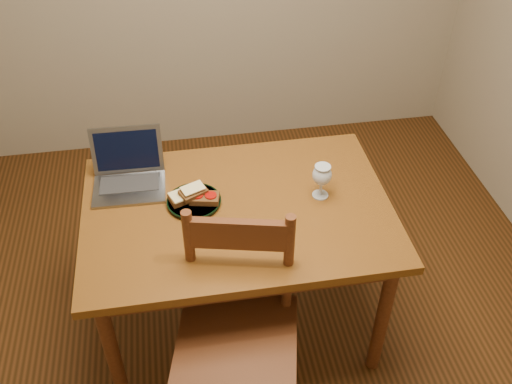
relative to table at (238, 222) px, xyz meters
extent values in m
cube|color=black|center=(0.10, 0.01, -0.66)|extent=(3.20, 3.20, 0.02)
cube|color=#41210A|center=(0.00, 0.00, 0.07)|extent=(1.30, 0.90, 0.04)
cylinder|color=#3D1E0C|center=(-0.57, -0.37, -0.30)|extent=(0.06, 0.06, 0.70)
cylinder|color=#3D1E0C|center=(0.57, -0.37, -0.30)|extent=(0.06, 0.06, 0.70)
cylinder|color=#3D1E0C|center=(-0.57, 0.37, -0.30)|extent=(0.06, 0.06, 0.70)
cylinder|color=#3D1E0C|center=(0.57, 0.37, -0.30)|extent=(0.06, 0.06, 0.70)
cube|color=#3D1E0C|center=(-0.07, -0.47, -0.18)|extent=(0.55, 0.53, 0.04)
cube|color=#3D1E0C|center=(-0.04, -0.30, 0.23)|extent=(0.37, 0.12, 0.13)
cylinder|color=black|center=(-0.18, 0.06, 0.10)|extent=(0.23, 0.23, 0.02)
cube|color=slate|center=(-0.45, 0.19, 0.09)|extent=(0.32, 0.22, 0.01)
cube|color=slate|center=(-0.45, 0.33, 0.20)|extent=(0.31, 0.08, 0.21)
cube|color=black|center=(-0.45, 0.33, 0.20)|extent=(0.27, 0.06, 0.17)
camera|label=1|loc=(-0.22, -1.78, 1.69)|focal=40.00mm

